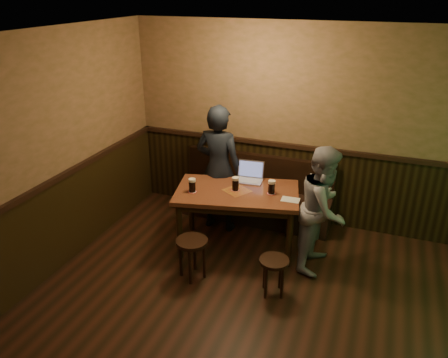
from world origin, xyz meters
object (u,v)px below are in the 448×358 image
person_suit (219,169)px  person_grey (323,209)px  pint_mid (235,184)px  laptop (250,176)px  pint_left (192,185)px  pint_right (272,187)px  stool_left (192,247)px  bench (255,199)px  stool_right (274,266)px  pub_table (237,198)px

person_suit → person_grey: 1.57m
pint_mid → laptop: laptop is taller
pint_left → laptop: laptop is taller
pint_left → pint_right: size_ratio=1.01×
pint_left → laptop: (0.56, 0.60, -0.03)m
stool_left → person_grey: 1.62m
person_suit → pint_right: bearing=159.8°
pint_left → laptop: bearing=47.1°
bench → pint_left: bearing=-115.8°
stool_right → person_grey: person_grey is taller
laptop → person_grey: 1.12m
pint_mid → person_grey: size_ratio=0.12×
stool_right → laptop: 1.42m
bench → pint_mid: pint_mid is taller
person_grey → pub_table: bearing=96.0°
pint_mid → pint_right: 0.46m
laptop → stool_left: bearing=-110.4°
stool_right → pint_left: 1.44m
pint_mid → stool_left: bearing=-106.8°
pint_left → pint_mid: (0.49, 0.23, 0.00)m
bench → person_grey: (1.09, -0.85, 0.46)m
pub_table → laptop: bearing=70.0°
pint_left → pint_mid: pint_mid is taller
pint_right → person_grey: 0.68m
pint_right → pint_mid: bearing=-171.2°
stool_left → laptop: size_ratio=1.36×
stool_right → pint_left: bearing=156.2°
stool_left → person_suit: 1.33m
pub_table → pint_right: bearing=-2.9°
laptop → person_grey: (1.04, -0.38, -0.11)m
pint_left → person_suit: bearing=81.0°
stool_right → person_suit: size_ratio=0.25×
pub_table → person_grey: bearing=-13.5°
laptop → person_grey: person_grey is taller
pub_table → pint_mid: 0.20m
bench → pint_left: 1.33m
bench → pint_left: pint_left is taller
pint_left → laptop: size_ratio=0.48×
pint_mid → person_suit: person_suit is taller
pub_table → pint_mid: bearing=154.5°
person_grey → stool_right: bearing=159.6°
pint_mid → person_grey: 1.12m
bench → stool_right: bench is taller
person_grey → pint_right: bearing=89.2°
stool_right → pint_left: size_ratio=2.51×
stool_left → person_suit: size_ratio=0.28×
person_suit → pint_mid: bearing=135.3°
bench → pint_left: size_ratio=12.26×
stool_left → person_suit: (-0.14, 1.22, 0.50)m
pub_table → pint_left: 0.60m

